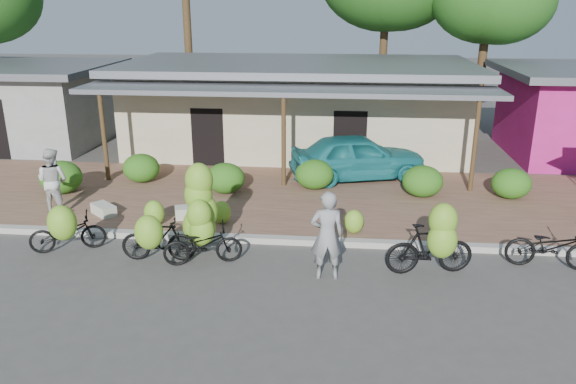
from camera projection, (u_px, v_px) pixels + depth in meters
name	position (u px, v px, depth m)	size (l,w,h in m)	color
ground	(253.00, 282.00, 11.58)	(100.00, 100.00, 0.00)	#4A4745
sidewalk	(280.00, 199.00, 16.27)	(60.00, 6.00, 0.12)	#8F644D
curb	(266.00, 240.00, 13.44)	(60.00, 0.25, 0.15)	#A8A399
shop_main	(297.00, 106.00, 21.32)	(13.00, 8.50, 3.35)	beige
shop_grey	(23.00, 103.00, 22.43)	(7.00, 6.00, 3.15)	#989893
hedge_0	(61.00, 177.00, 16.42)	(1.24, 1.12, 0.97)	#2A6216
hedge_1	(141.00, 168.00, 17.46)	(1.14, 1.03, 0.89)	#2A6216
hedge_2	(225.00, 178.00, 16.45)	(1.15, 1.03, 0.90)	#2A6216
hedge_3	(314.00, 174.00, 16.81)	(1.15, 1.04, 0.90)	#2A6216
hedge_4	(423.00, 181.00, 16.14)	(1.17, 1.05, 0.91)	#2A6216
hedge_5	(511.00, 184.00, 16.00)	(1.12, 1.00, 0.87)	#2A6216
bike_far_left	(66.00, 230.00, 12.72)	(1.78, 1.46, 1.33)	black
bike_left	(156.00, 238.00, 12.21)	(1.69, 1.19, 1.32)	black
bike_center	(201.00, 223.00, 12.40)	(1.82, 1.36, 2.15)	black
bike_right	(433.00, 244.00, 11.56)	(1.94, 1.32, 1.79)	black
bike_far_right	(552.00, 247.00, 12.04)	(1.95, 0.87, 0.99)	black
loose_banana_a	(154.00, 213.00, 14.10)	(0.52, 0.44, 0.65)	#86AB2A
loose_banana_b	(222.00, 212.00, 14.21)	(0.48, 0.41, 0.60)	#86AB2A
loose_banana_c	(354.00, 222.00, 13.61)	(0.48, 0.41, 0.60)	#86AB2A
sack_near	(192.00, 212.00, 14.66)	(0.85, 0.40, 0.30)	beige
sack_far	(104.00, 210.00, 14.84)	(0.75, 0.38, 0.28)	beige
vendor	(327.00, 235.00, 11.46)	(0.69, 0.46, 1.91)	gray
bystander	(53.00, 181.00, 14.82)	(0.85, 0.66, 1.75)	beige
teal_van	(358.00, 157.00, 17.69)	(1.71, 4.24, 1.45)	#1B777C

